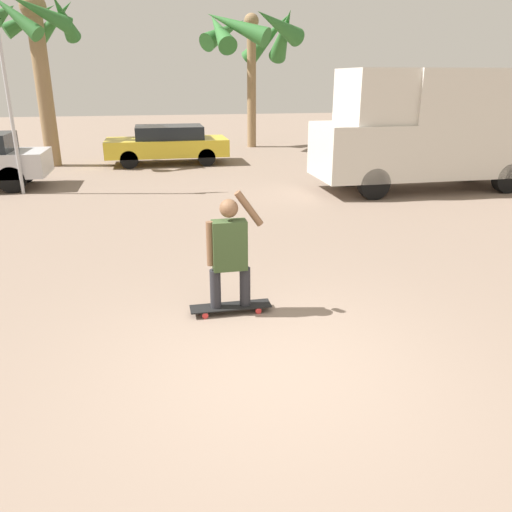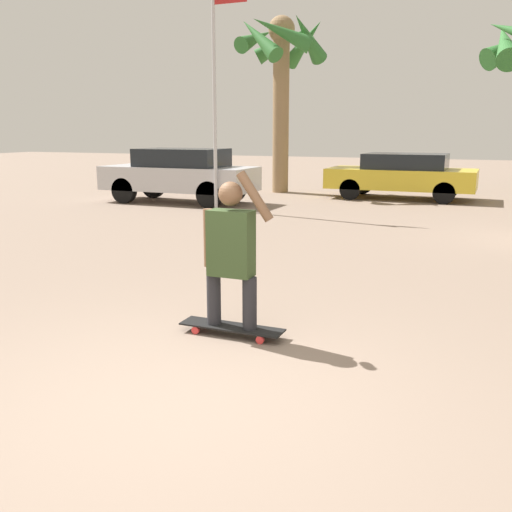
{
  "view_description": "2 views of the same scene",
  "coord_description": "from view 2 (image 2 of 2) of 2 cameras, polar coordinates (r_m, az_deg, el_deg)",
  "views": [
    {
      "loc": [
        -1.12,
        -4.46,
        2.9
      ],
      "look_at": [
        0.14,
        1.67,
        0.67
      ],
      "focal_mm": 35.0,
      "sensor_mm": 36.0,
      "label": 1
    },
    {
      "loc": [
        2.05,
        -3.43,
        1.98
      ],
      "look_at": [
        -0.11,
        1.7,
        0.76
      ],
      "focal_mm": 40.0,
      "sensor_mm": 36.0,
      "label": 2
    }
  ],
  "objects": [
    {
      "name": "ground_plane",
      "position": [
        4.46,
        -7.43,
        -14.11
      ],
      "size": [
        80.0,
        80.0,
        0.0
      ],
      "primitive_type": "plane",
      "color": "gray"
    },
    {
      "name": "person_skateboarder",
      "position": [
        5.47,
        -2.53,
        0.91
      ],
      "size": [
        0.72,
        0.23,
        1.53
      ],
      "color": "#28282D",
      "rests_on": "skateboard"
    },
    {
      "name": "parked_car_yellow",
      "position": [
        17.63,
        14.4,
        7.89
      ],
      "size": [
        4.26,
        1.88,
        1.33
      ],
      "color": "black",
      "rests_on": "ground_plane"
    },
    {
      "name": "parked_car_silver",
      "position": [
        16.27,
        -7.63,
        8.14
      ],
      "size": [
        4.33,
        1.7,
        1.5
      ],
      "color": "black",
      "rests_on": "ground_plane"
    },
    {
      "name": "skateboard",
      "position": [
        5.69,
        -2.44,
        -7.15
      ],
      "size": [
        1.06,
        0.26,
        0.09
      ],
      "color": "black",
      "rests_on": "ground_plane"
    },
    {
      "name": "flagpole",
      "position": [
        14.67,
        -3.95,
        17.29
      ],
      "size": [
        0.94,
        0.12,
        5.69
      ],
      "color": "#B7B7BC",
      "rests_on": "ground_plane"
    },
    {
      "name": "palm_tree_center_background",
      "position": [
        19.05,
        2.59,
        19.15
      ],
      "size": [
        2.77,
        2.98,
        5.53
      ],
      "color": "#8E704C",
      "rests_on": "ground_plane"
    }
  ]
}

